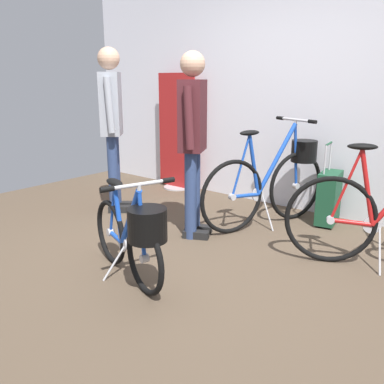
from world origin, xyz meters
name	(u,v)px	position (x,y,z in m)	size (l,w,h in m)	color
ground_plane	(187,264)	(0.00, 0.00, 0.00)	(6.48, 6.48, 0.00)	brown
back_wall	(306,86)	(0.00, 1.98, 1.36)	(6.48, 0.10, 2.71)	silver
floor_banner_stand	(177,139)	(-1.67, 1.77, 0.67)	(0.60, 0.36, 1.51)	#B7B7BC
folding_bike_foreground	(133,234)	(-0.09, -0.48, 0.38)	(1.07, 0.52, 0.79)	black
display_bike_left	(275,178)	(0.05, 1.32, 0.47)	(0.64, 1.46, 1.06)	black
visitor_near_wall	(112,119)	(-1.54, 0.58, 1.01)	(0.39, 0.41, 1.75)	navy
visitor_browsing	(193,134)	(-0.38, 0.54, 0.95)	(0.37, 0.48, 1.67)	navy
rolling_suitcase	(329,197)	(0.48, 1.65, 0.28)	(0.24, 0.39, 0.83)	#19472D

